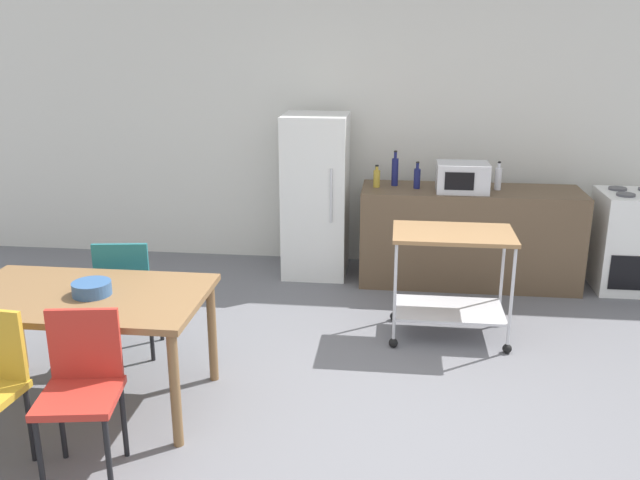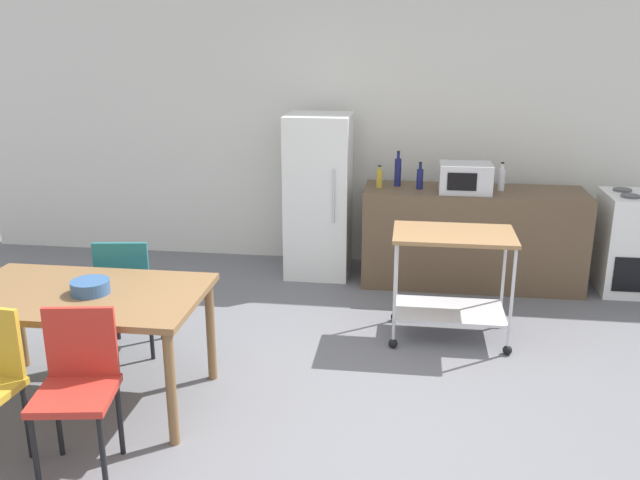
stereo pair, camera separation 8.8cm
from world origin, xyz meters
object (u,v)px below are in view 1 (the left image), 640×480
Objects in this scene: microwave at (462,177)px; stove_oven at (630,241)px; bottle_wine at (395,171)px; fruit_bowl at (92,288)px; bottle_soda at (377,178)px; dining_table at (83,306)px; chair_red at (82,383)px; bottle_sparkling_water at (417,178)px; kitchen_cart at (451,267)px; chair_teal at (127,289)px; bottle_olive_oil at (498,178)px; refrigerator at (316,196)px.

stove_oven is at bearing 4.27° from microwave.
stove_oven is at bearing -1.62° from bottle_wine.
bottle_soda is at bearing 57.09° from fruit_bowl.
dining_table is 0.73m from chair_red.
chair_red is 3.66m from bottle_sparkling_water.
microwave is 1.96× the size of fruit_bowl.
bottle_sparkling_water is (-0.25, 1.22, 0.43)m from kitchen_cart.
stove_oven is at bearing -163.83° from chair_teal.
bottle_wine is (0.17, 0.09, 0.05)m from bottle_soda.
bottle_olive_oil is at bearing 42.43° from chair_red.
chair_teal is 2.72× the size of bottle_wine.
stove_oven is 3.91× the size of fruit_bowl.
bottle_sparkling_water is 0.41m from microwave.
bottle_soda is at bearing 56.61° from chair_red.
bottle_wine is 0.63m from microwave.
refrigerator reaches higher than chair_teal.
refrigerator is at bearing 169.69° from bottle_soda.
refrigerator is at bearing 131.96° from kitchen_cart.
bottle_sparkling_water reaches higher than bottle_soda.
chair_teal is at bearing 92.88° from chair_red.
chair_teal is (-0.01, 0.69, -0.15)m from dining_table.
refrigerator is 7.49× the size of bottle_soda.
bottle_soda is at bearing 116.82° from kitchen_cart.
microwave reaches higher than bottle_sparkling_water.
kitchen_cart is 1.32m from bottle_sparkling_water.
bottle_soda is 0.37m from bottle_sparkling_water.
stove_oven is 4.45× the size of bottle_soda.
stove_oven is at bearing 32.77° from fruit_bowl.
chair_red is (0.28, -0.66, -0.15)m from dining_table.
bottle_sparkling_water is (0.37, -0.01, 0.01)m from bottle_soda.
bottle_sparkling_water is at bearing 50.38° from dining_table.
refrigerator reaches higher than chair_red.
bottle_soda is 3.01m from fruit_bowl.
dining_table is at bearing -137.86° from bottle_olive_oil.
fruit_bowl is at bearing -147.23° from stove_oven.
refrigerator is at bearing 66.37° from chair_red.
bottle_sparkling_water is (-1.95, -0.04, 0.55)m from stove_oven.
chair_teal is 0.98× the size of kitchen_cart.
bottle_sparkling_water is at bearing 51.43° from fruit_bowl.
bottle_olive_oil is 3.74m from fruit_bowl.
bottle_olive_oil is (0.48, 1.25, 0.43)m from kitchen_cart.
refrigerator is at bearing 66.84° from dining_table.
fruit_bowl is at bearing 98.85° from chair_red.
bottle_wine is 0.94m from bottle_olive_oil.
bottle_wine is (1.58, 3.25, 0.52)m from chair_red.
chair_red is 2.72× the size of bottle_wine.
kitchen_cart reaches higher than fruit_bowl.
stove_oven is (4.03, 1.85, -0.07)m from chair_teal.
refrigerator reaches higher than microwave.
chair_red is at bearing -128.29° from bottle_olive_oil.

